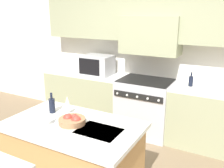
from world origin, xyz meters
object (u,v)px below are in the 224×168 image
object	(u,v)px
range_stove	(145,107)
microwave	(97,65)
wine_bottle	(52,105)
wine_glass_near	(46,113)
fruit_bowl	(72,120)
wine_glass_far	(67,102)
oil_bottle_on_counter	(191,81)

from	to	relation	value
range_stove	microwave	bearing A→B (deg)	178.87
wine_bottle	wine_glass_near	distance (m)	0.36
wine_glass_near	fruit_bowl	distance (m)	0.29
range_stove	wine_glass_far	bearing A→B (deg)	-101.71
wine_glass_near	wine_bottle	bearing A→B (deg)	121.60
range_stove	oil_bottle_on_counter	world-z (taller)	oil_bottle_on_counter
wine_glass_far	range_stove	bearing A→B (deg)	78.29
microwave	fruit_bowl	xyz separation A→B (m)	(0.80, -1.81, -0.17)
microwave	fruit_bowl	world-z (taller)	microwave
range_stove	wine_bottle	xyz separation A→B (m)	(-0.53, -1.67, 0.51)
wine_bottle	wine_glass_far	bearing A→B (deg)	12.85
wine_bottle	wine_glass_near	xyz separation A→B (m)	(0.19, -0.30, 0.06)
wine_glass_near	oil_bottle_on_counter	xyz separation A→B (m)	(1.04, 2.05, -0.04)
microwave	wine_glass_far	world-z (taller)	microwave
wine_glass_near	wine_glass_far	bearing A→B (deg)	89.24
wine_bottle	oil_bottle_on_counter	world-z (taller)	oil_bottle_on_counter
microwave	oil_bottle_on_counter	size ratio (longest dim) A/B	2.46
range_stove	fruit_bowl	distance (m)	1.86
fruit_bowl	range_stove	bearing A→B (deg)	85.44
oil_bottle_on_counter	fruit_bowl	bearing A→B (deg)	-114.21
range_stove	fruit_bowl	xyz separation A→B (m)	(-0.14, -1.79, 0.45)
range_stove	fruit_bowl	world-z (taller)	fruit_bowl
wine_bottle	microwave	bearing A→B (deg)	103.74
wine_glass_far	fruit_bowl	distance (m)	0.28
wine_bottle	fruit_bowl	distance (m)	0.41
microwave	wine_bottle	size ratio (longest dim) A/B	2.21
microwave	wine_bottle	xyz separation A→B (m)	(0.41, -1.68, -0.11)
microwave	wine_bottle	bearing A→B (deg)	-76.26
wine_glass_near	oil_bottle_on_counter	size ratio (longest dim) A/B	1.01
wine_bottle	range_stove	bearing A→B (deg)	72.40
wine_bottle	wine_glass_far	world-z (taller)	wine_bottle
wine_glass_near	wine_glass_far	xyz separation A→B (m)	(0.00, 0.35, 0.00)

